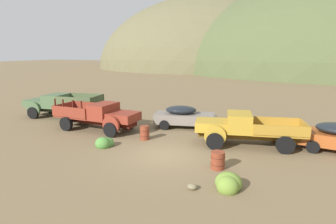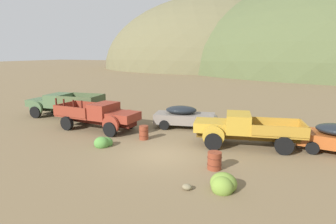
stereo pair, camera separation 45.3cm
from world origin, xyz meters
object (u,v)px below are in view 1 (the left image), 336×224
at_px(oil_drum_by_truck, 218,160).
at_px(truck_weathered_green, 58,105).
at_px(oil_drum_spare, 145,133).
at_px(car_primer_gray, 186,116).
at_px(truck_mustard, 240,128).
at_px(truck_rust_red, 103,116).

bearing_deg(oil_drum_by_truck, truck_weathered_green, 158.56).
bearing_deg(oil_drum_spare, car_primer_gray, 68.48).
height_order(truck_weathered_green, truck_mustard, truck_weathered_green).
height_order(truck_weathered_green, oil_drum_spare, truck_weathered_green).
distance_m(car_primer_gray, oil_drum_by_truck, 7.47).
bearing_deg(car_primer_gray, truck_weathered_green, 171.59).
xyz_separation_m(truck_rust_red, oil_drum_spare, (3.61, -0.82, -0.57)).
bearing_deg(truck_weathered_green, truck_mustard, 166.34).
height_order(truck_mustard, oil_drum_by_truck, truck_mustard).
xyz_separation_m(truck_weathered_green, car_primer_gray, (10.93, 0.71, -0.21)).
bearing_deg(truck_weathered_green, car_primer_gray, 177.04).
distance_m(truck_rust_red, car_primer_gray, 5.83).
bearing_deg(oil_drum_spare, truck_mustard, 11.48).
bearing_deg(truck_weathered_green, truck_rust_red, 153.10).
height_order(truck_rust_red, car_primer_gray, truck_rust_red).
distance_m(truck_weathered_green, truck_rust_red, 6.25).
distance_m(car_primer_gray, truck_mustard, 4.86).
bearing_deg(truck_mustard, car_primer_gray, -43.22).
xyz_separation_m(truck_mustard, oil_drum_by_truck, (-0.42, -3.91, -0.58)).
bearing_deg(truck_rust_red, truck_weathered_green, 162.15).
xyz_separation_m(truck_weathered_green, truck_mustard, (15.07, -1.84, -0.03)).
height_order(truck_rust_red, oil_drum_by_truck, truck_rust_red).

